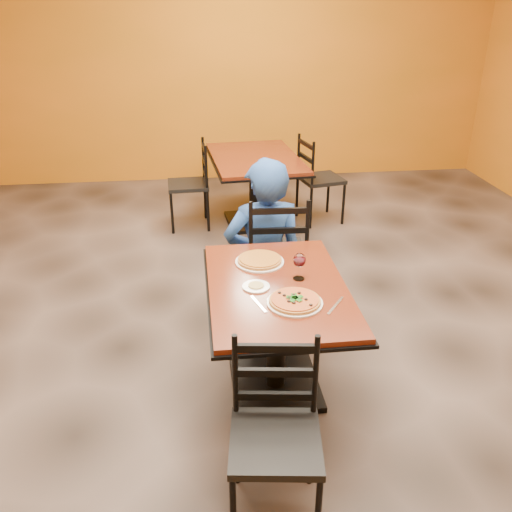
{
  "coord_description": "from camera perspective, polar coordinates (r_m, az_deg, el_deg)",
  "views": [
    {
      "loc": [
        -0.45,
        -3.21,
        2.27
      ],
      "look_at": [
        -0.1,
        -0.3,
        0.85
      ],
      "focal_mm": 37.67,
      "sensor_mm": 36.0,
      "label": 1
    }
  ],
  "objects": [
    {
      "name": "pizza_main",
      "position": [
        2.96,
        4.15,
        -4.7
      ],
      "size": [
        0.28,
        0.28,
        0.02
      ],
      "primitive_type": "cylinder",
      "color": "maroon",
      "rests_on": "plate_main"
    },
    {
      "name": "table_main",
      "position": [
        3.24,
        2.22,
        -6.12
      ],
      "size": [
        0.83,
        1.23,
        0.75
      ],
      "color": "maroon",
      "rests_on": "floor"
    },
    {
      "name": "chair_main_far",
      "position": [
        4.13,
        2.09,
        0.35
      ],
      "size": [
        0.47,
        0.47,
        0.99
      ],
      "primitive_type": null,
      "rotation": [
        0.0,
        0.0,
        3.1
      ],
      "color": "black",
      "rests_on": "floor"
    },
    {
      "name": "chair_second_right",
      "position": [
        5.95,
        6.91,
        8.08
      ],
      "size": [
        0.5,
        0.5,
        0.95
      ],
      "primitive_type": null,
      "rotation": [
        0.0,
        0.0,
        1.77
      ],
      "color": "black",
      "rests_on": "floor"
    },
    {
      "name": "knife",
      "position": [
        2.97,
        8.44,
        -5.22
      ],
      "size": [
        0.14,
        0.18,
        0.0
      ],
      "primitive_type": "cube",
      "rotation": [
        0.0,
        0.0,
        -0.64
      ],
      "color": "silver",
      "rests_on": "table_main"
    },
    {
      "name": "dip",
      "position": [
        3.11,
        0.0,
        -3.12
      ],
      "size": [
        0.09,
        0.09,
        0.01
      ],
      "primitive_type": "cylinder",
      "color": "tan",
      "rests_on": "side_plate"
    },
    {
      "name": "chair_main_near",
      "position": [
        2.57,
        2.07,
        -19.23
      ],
      "size": [
        0.46,
        0.46,
        0.91
      ],
      "primitive_type": null,
      "rotation": [
        0.0,
        0.0,
        -0.13
      ],
      "color": "black",
      "rests_on": "floor"
    },
    {
      "name": "wine_glass",
      "position": [
        3.18,
        4.62,
        -0.99
      ],
      "size": [
        0.08,
        0.08,
        0.18
      ],
      "primitive_type": null,
      "color": "white",
      "rests_on": "table_main"
    },
    {
      "name": "floor",
      "position": [
        3.96,
        0.97,
        -9.15
      ],
      "size": [
        7.0,
        8.0,
        0.01
      ],
      "primitive_type": "cube",
      "color": "black",
      "rests_on": "ground"
    },
    {
      "name": "table_second",
      "position": [
        5.8,
        -0.08,
        8.73
      ],
      "size": [
        1.02,
        1.43,
        0.75
      ],
      "rotation": [
        0.0,
        0.0,
        0.08
      ],
      "color": "maroon",
      "rests_on": "floor"
    },
    {
      "name": "diner",
      "position": [
        4.04,
        0.91,
        1.85
      ],
      "size": [
        0.64,
        0.44,
        1.25
      ],
      "primitive_type": "imported",
      "rotation": [
        0.0,
        0.0,
        3.2
      ],
      "color": "navy",
      "rests_on": "floor"
    },
    {
      "name": "side_plate",
      "position": [
        3.12,
        0.0,
        -3.27
      ],
      "size": [
        0.16,
        0.16,
        0.01
      ],
      "primitive_type": "cylinder",
      "color": "white",
      "rests_on": "table_main"
    },
    {
      "name": "fork",
      "position": [
        2.95,
        0.27,
        -5.12
      ],
      "size": [
        0.07,
        0.19,
        0.0
      ],
      "primitive_type": "cube",
      "rotation": [
        0.0,
        0.0,
        0.31
      ],
      "color": "silver",
      "rests_on": "table_main"
    },
    {
      "name": "chair_second_left",
      "position": [
        5.8,
        -7.24,
        7.47
      ],
      "size": [
        0.44,
        0.44,
        0.92
      ],
      "primitive_type": null,
      "rotation": [
        0.0,
        0.0,
        -1.52
      ],
      "color": "black",
      "rests_on": "floor"
    },
    {
      "name": "wall_back",
      "position": [
        7.27,
        -3.38,
        19.73
      ],
      "size": [
        7.0,
        0.01,
        3.0
      ],
      "primitive_type": "cube",
      "color": "orange",
      "rests_on": "ground"
    },
    {
      "name": "plate_main",
      "position": [
        2.97,
        4.14,
        -4.97
      ],
      "size": [
        0.31,
        0.31,
        0.01
      ],
      "primitive_type": "cylinder",
      "color": "white",
      "rests_on": "table_main"
    },
    {
      "name": "plate_far",
      "position": [
        3.4,
        0.39,
        -0.61
      ],
      "size": [
        0.31,
        0.31,
        0.01
      ],
      "primitive_type": "cylinder",
      "color": "white",
      "rests_on": "table_main"
    },
    {
      "name": "pizza_far",
      "position": [
        3.4,
        0.39,
        -0.37
      ],
      "size": [
        0.28,
        0.28,
        0.02
      ],
      "primitive_type": "cylinder",
      "color": "orange",
      "rests_on": "plate_far"
    }
  ]
}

